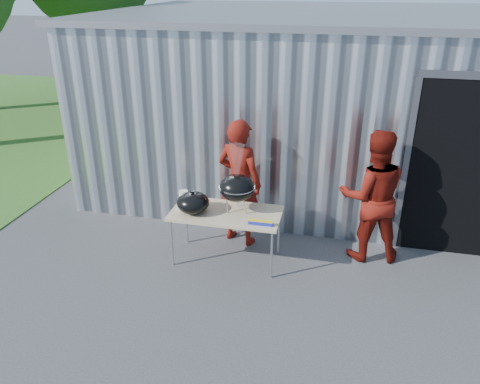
% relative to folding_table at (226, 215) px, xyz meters
% --- Properties ---
extents(ground, '(80.00, 80.00, 0.00)m').
position_rel_folding_table_xyz_m(ground, '(0.28, -0.79, -0.71)').
color(ground, '#3A3A3C').
extents(building, '(8.20, 6.20, 3.10)m').
position_rel_folding_table_xyz_m(building, '(1.20, 3.80, 0.83)').
color(building, silver).
rests_on(building, ground).
extents(folding_table, '(1.50, 0.75, 0.75)m').
position_rel_folding_table_xyz_m(folding_table, '(0.00, 0.00, 0.00)').
color(folding_table, tan).
rests_on(folding_table, ground).
extents(kettle_grill, '(0.49, 0.49, 0.95)m').
position_rel_folding_table_xyz_m(kettle_grill, '(0.14, 0.07, 0.45)').
color(kettle_grill, black).
rests_on(kettle_grill, folding_table).
extents(grill_lid, '(0.44, 0.44, 0.32)m').
position_rel_folding_table_xyz_m(grill_lid, '(-0.43, -0.10, 0.18)').
color(grill_lid, black).
rests_on(grill_lid, folding_table).
extents(paper_towels, '(0.12, 0.12, 0.28)m').
position_rel_folding_table_xyz_m(paper_towels, '(-0.58, -0.05, 0.18)').
color(paper_towels, white).
rests_on(paper_towels, folding_table).
extents(white_tub, '(0.20, 0.15, 0.10)m').
position_rel_folding_table_xyz_m(white_tub, '(-0.55, 0.18, 0.09)').
color(white_tub, white).
rests_on(white_tub, folding_table).
extents(foil_box, '(0.32, 0.05, 0.06)m').
position_rel_folding_table_xyz_m(foil_box, '(0.52, -0.25, 0.07)').
color(foil_box, '#1923A7').
rests_on(foil_box, folding_table).
extents(person_cook, '(0.80, 0.65, 1.90)m').
position_rel_folding_table_xyz_m(person_cook, '(0.06, 0.56, 0.24)').
color(person_cook, '#62110A').
rests_on(person_cook, ground).
extents(person_bystander, '(1.02, 0.86, 1.88)m').
position_rel_folding_table_xyz_m(person_bystander, '(1.92, 0.54, 0.23)').
color(person_bystander, '#62110A').
rests_on(person_bystander, ground).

